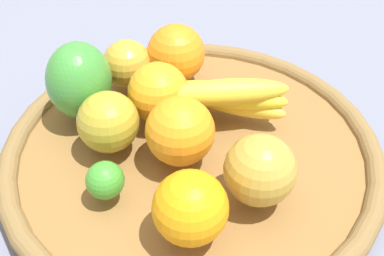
{
  "coord_description": "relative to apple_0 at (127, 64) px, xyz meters",
  "views": [
    {
      "loc": [
        -0.03,
        -0.42,
        0.42
      ],
      "look_at": [
        0.0,
        0.0,
        0.05
      ],
      "focal_mm": 45.25,
      "sensor_mm": 36.0,
      "label": 1
    }
  ],
  "objects": [
    {
      "name": "orange_3",
      "position": [
        0.04,
        -0.07,
        0.0
      ],
      "size": [
        0.1,
        0.1,
        0.07
      ],
      "primitive_type": "sphere",
      "rotation": [
        0.0,
        0.0,
        5.43
      ],
      "color": "orange",
      "rests_on": "basket"
    },
    {
      "name": "apple_0",
      "position": [
        0.0,
        0.0,
        0.0
      ],
      "size": [
        0.08,
        0.08,
        0.06
      ],
      "primitive_type": "sphere",
      "rotation": [
        0.0,
        0.0,
        5.9
      ],
      "color": "gold",
      "rests_on": "basket"
    },
    {
      "name": "apple_2",
      "position": [
        -0.02,
        -0.12,
        0.0
      ],
      "size": [
        0.08,
        0.08,
        0.07
      ],
      "primitive_type": "sphere",
      "rotation": [
        0.0,
        0.0,
        1.43
      ],
      "color": "#A6972A",
      "rests_on": "basket"
    },
    {
      "name": "basket",
      "position": [
        0.08,
        -0.12,
        -0.05
      ],
      "size": [
        0.45,
        0.45,
        0.03
      ],
      "color": "brown",
      "rests_on": "ground_plane"
    },
    {
      "name": "banana_bunch",
      "position": [
        0.12,
        -0.08,
        -0.0
      ],
      "size": [
        0.15,
        0.1,
        0.06
      ],
      "color": "yellow",
      "rests_on": "basket"
    },
    {
      "name": "ground_plane",
      "position": [
        0.08,
        -0.12,
        -0.07
      ],
      "size": [
        2.4,
        2.4,
        0.0
      ],
      "primitive_type": "plane",
      "color": "slate",
      "rests_on": "ground"
    },
    {
      "name": "bell_pepper",
      "position": [
        -0.05,
        -0.06,
        0.02
      ],
      "size": [
        0.1,
        0.1,
        0.1
      ],
      "primitive_type": "ellipsoid",
      "rotation": [
        0.0,
        0.0,
        1.27
      ],
      "color": "#3D8F36",
      "rests_on": "basket"
    },
    {
      "name": "apple_1",
      "position": [
        0.14,
        -0.21,
        0.0
      ],
      "size": [
        0.09,
        0.09,
        0.07
      ],
      "primitive_type": "sphere",
      "rotation": [
        0.0,
        0.0,
        1.37
      ],
      "color": "#B89437",
      "rests_on": "basket"
    },
    {
      "name": "lime_0",
      "position": [
        -0.02,
        -0.19,
        -0.01
      ],
      "size": [
        0.06,
        0.06,
        0.04
      ],
      "primitive_type": "sphere",
      "rotation": [
        0.0,
        0.0,
        3.77
      ],
      "color": "green",
      "rests_on": "basket"
    },
    {
      "name": "orange_1",
      "position": [
        0.07,
        -0.25,
        0.0
      ],
      "size": [
        0.09,
        0.09,
        0.07
      ],
      "primitive_type": "sphere",
      "rotation": [
        0.0,
        0.0,
        1.25
      ],
      "color": "orange",
      "rests_on": "basket"
    },
    {
      "name": "orange_2",
      "position": [
        0.06,
        -0.15,
        0.01
      ],
      "size": [
        0.08,
        0.08,
        0.08
      ],
      "primitive_type": "sphere",
      "rotation": [
        0.0,
        0.0,
        4.7
      ],
      "color": "orange",
      "rests_on": "basket"
    },
    {
      "name": "orange_0",
      "position": [
        0.07,
        0.01,
        0.01
      ],
      "size": [
        0.1,
        0.1,
        0.08
      ],
      "primitive_type": "sphere",
      "rotation": [
        0.0,
        0.0,
        1.24
      ],
      "color": "orange",
      "rests_on": "basket"
    }
  ]
}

